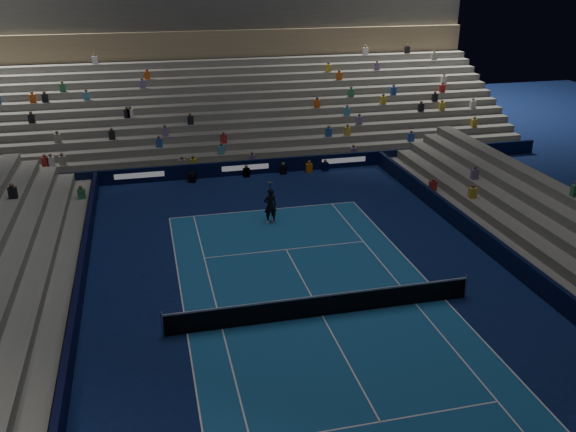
{
  "coord_description": "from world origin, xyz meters",
  "views": [
    {
      "loc": [
        -6.36,
        -20.44,
        13.33
      ],
      "look_at": [
        0.0,
        6.0,
        2.0
      ],
      "focal_mm": 37.94,
      "sensor_mm": 36.0,
      "label": 1
    }
  ],
  "objects": [
    {
      "name": "sponsor_barrier_west",
      "position": [
        -9.7,
        0.0,
        0.5
      ],
      "size": [
        0.25,
        37.0,
        1.0
      ],
      "primitive_type": "cube",
      "color": "black",
      "rests_on": "ground"
    },
    {
      "name": "broadcast_camera",
      "position": [
        -3.63,
        17.87,
        0.32
      ],
      "size": [
        0.62,
        0.99,
        0.62
      ],
      "color": "black",
      "rests_on": "ground"
    },
    {
      "name": "ground",
      "position": [
        0.0,
        0.0,
        0.0
      ],
      "size": [
        90.0,
        90.0,
        0.0
      ],
      "primitive_type": "plane",
      "color": "#0B1845",
      "rests_on": "ground"
    },
    {
      "name": "tennis_player",
      "position": [
        -0.03,
        10.04,
        0.98
      ],
      "size": [
        0.74,
        0.5,
        1.97
      ],
      "primitive_type": "imported",
      "rotation": [
        0.0,
        0.0,
        3.18
      ],
      "color": "black",
      "rests_on": "ground"
    },
    {
      "name": "tennis_net",
      "position": [
        0.0,
        0.0,
        0.5
      ],
      "size": [
        12.9,
        0.1,
        1.1
      ],
      "color": "#B2B2B7",
      "rests_on": "ground"
    },
    {
      "name": "grandstand_main",
      "position": [
        0.0,
        27.9,
        3.38
      ],
      "size": [
        44.0,
        15.2,
        11.2
      ],
      "color": "slate",
      "rests_on": "ground"
    },
    {
      "name": "court_surface",
      "position": [
        0.0,
        0.0,
        0.01
      ],
      "size": [
        10.97,
        23.77,
        0.01
      ],
      "primitive_type": "cube",
      "color": "#19538E",
      "rests_on": "ground"
    },
    {
      "name": "sponsor_barrier_east",
      "position": [
        9.7,
        0.0,
        0.5
      ],
      "size": [
        0.25,
        37.0,
        1.0
      ],
      "primitive_type": "cube",
      "color": "black",
      "rests_on": "ground"
    },
    {
      "name": "sponsor_barrier_far",
      "position": [
        0.0,
        18.5,
        0.5
      ],
      "size": [
        44.0,
        0.25,
        1.0
      ],
      "primitive_type": "cube",
      "color": "black",
      "rests_on": "ground"
    }
  ]
}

